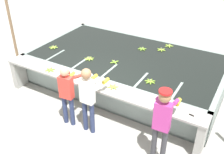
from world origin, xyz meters
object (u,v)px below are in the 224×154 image
object	(u,v)px
banana_bunch_floating_1	(169,46)
banana_bunch_floating_5	(150,81)
banana_bunch_floating_3	(89,59)
knife_0	(159,107)
worker_0	(67,91)
banana_bunch_ledge_1	(113,87)
banana_bunch_floating_6	(53,47)
knife_1	(195,117)
banana_bunch_floating_2	(114,62)
worker_2	(162,119)
banana_bunch_floating_4	(161,50)
banana_bunch_ledge_0	(50,70)
banana_bunch_floating_0	(142,49)
support_post_left	(10,19)
worker_1	(88,95)

from	to	relation	value
banana_bunch_floating_1	banana_bunch_floating_5	size ratio (longest dim) A/B	0.99
banana_bunch_floating_3	knife_0	world-z (taller)	banana_bunch_floating_3
worker_0	knife_0	distance (m)	2.11
banana_bunch_floating_5	banana_bunch_ledge_1	distance (m)	0.94
banana_bunch_floating_6	banana_bunch_ledge_1	distance (m)	2.90
banana_bunch_floating_3	knife_1	xyz separation A→B (m)	(3.28, -1.04, -0.01)
banana_bunch_floating_2	banana_bunch_floating_6	bearing A→B (deg)	-177.09
worker_0	banana_bunch_floating_3	distance (m)	1.69
banana_bunch_floating_2	banana_bunch_floating_3	distance (m)	0.74
banana_bunch_floating_6	worker_2	bearing A→B (deg)	-21.96
banana_bunch_floating_2	knife_0	distance (m)	2.23
banana_bunch_ledge_1	knife_0	size ratio (longest dim) A/B	0.84
worker_0	banana_bunch_floating_4	bearing A→B (deg)	72.01
worker_2	banana_bunch_floating_6	xyz separation A→B (m)	(-4.20, 1.69, -0.15)
banana_bunch_floating_5	banana_bunch_floating_2	bearing A→B (deg)	160.68
banana_bunch_floating_2	banana_bunch_floating_4	bearing A→B (deg)	59.62
banana_bunch_floating_4	banana_bunch_ledge_0	bearing A→B (deg)	-127.76
banana_bunch_floating_0	banana_bunch_floating_2	world-z (taller)	same
worker_2	banana_bunch_ledge_1	world-z (taller)	worker_2
banana_bunch_ledge_0	support_post_left	distance (m)	2.77
banana_bunch_floating_6	banana_bunch_ledge_0	bearing A→B (deg)	-52.14
banana_bunch_floating_0	banana_bunch_floating_1	size ratio (longest dim) A/B	1.02
worker_0	knife_1	world-z (taller)	worker_0
banana_bunch_floating_6	knife_0	xyz separation A→B (m)	(3.94, -1.17, -0.01)
banana_bunch_floating_6	banana_bunch_floating_1	bearing A→B (deg)	32.18
banana_bunch_floating_1	worker_2	bearing A→B (deg)	-72.28
banana_bunch_floating_4	support_post_left	distance (m)	4.89
worker_0	banana_bunch_floating_2	distance (m)	1.81
worker_2	banana_bunch_floating_6	size ratio (longest dim) A/B	6.22
banana_bunch_floating_0	support_post_left	world-z (taller)	support_post_left
support_post_left	banana_bunch_ledge_1	bearing A→B (deg)	-11.48
banana_bunch_ledge_0	knife_0	bearing A→B (deg)	-0.56
worker_0	banana_bunch_floating_3	size ratio (longest dim) A/B	5.61
worker_1	worker_2	xyz separation A→B (m)	(1.73, -0.03, 0.06)
banana_bunch_floating_1	banana_bunch_floating_6	distance (m)	3.60
banana_bunch_floating_1	banana_bunch_floating_3	world-z (taller)	same
worker_2	knife_0	xyz separation A→B (m)	(-0.26, 0.53, -0.15)
banana_bunch_floating_0	banana_bunch_ledge_1	xyz separation A→B (m)	(0.30, -2.29, 0.00)
banana_bunch_floating_3	banana_bunch_floating_4	world-z (taller)	same
banana_bunch_floating_0	banana_bunch_floating_5	xyz separation A→B (m)	(0.96, -1.62, -0.00)
knife_0	banana_bunch_floating_3	bearing A→B (deg)	156.80
banana_bunch_floating_0	knife_0	bearing A→B (deg)	-58.11
banana_bunch_floating_5	banana_bunch_floating_0	bearing A→B (deg)	120.67
banana_bunch_floating_0	banana_bunch_ledge_1	bearing A→B (deg)	-82.44
banana_bunch_floating_1	banana_bunch_floating_4	bearing A→B (deg)	-104.22
banana_bunch_floating_0	banana_bunch_ledge_0	xyz separation A→B (m)	(-1.53, -2.42, 0.00)
worker_0	banana_bunch_floating_6	distance (m)	2.55
banana_bunch_floating_4	banana_bunch_floating_6	distance (m)	3.32
banana_bunch_floating_3	banana_bunch_ledge_0	distance (m)	1.18
worker_1	banana_bunch_floating_5	xyz separation A→B (m)	(0.91, 1.33, -0.08)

